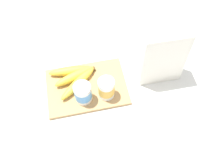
{
  "coord_description": "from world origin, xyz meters",
  "views": [
    {
      "loc": [
        0.01,
        0.55,
        0.89
      ],
      "look_at": [
        -0.1,
        0.0,
        0.06
      ],
      "focal_mm": 40.83,
      "sensor_mm": 36.0,
      "label": 1
    }
  ],
  "objects_px": {
    "cereal_box": "(162,55)",
    "yogurt_cup_back": "(83,93)",
    "banana_bunch": "(75,77)",
    "cutting_board": "(87,87)",
    "yogurt_cup_front": "(106,88)"
  },
  "relations": [
    {
      "from": "yogurt_cup_front",
      "to": "yogurt_cup_back",
      "type": "bearing_deg",
      "value": 0.06
    },
    {
      "from": "cereal_box",
      "to": "yogurt_cup_back",
      "type": "relative_size",
      "value": 2.99
    },
    {
      "from": "yogurt_cup_back",
      "to": "banana_bunch",
      "type": "bearing_deg",
      "value": -77.33
    },
    {
      "from": "cutting_board",
      "to": "yogurt_cup_front",
      "type": "xyz_separation_m",
      "value": [
        -0.07,
        0.05,
        0.05
      ]
    },
    {
      "from": "cutting_board",
      "to": "banana_bunch",
      "type": "relative_size",
      "value": 1.63
    },
    {
      "from": "banana_bunch",
      "to": "cutting_board",
      "type": "bearing_deg",
      "value": 133.41
    },
    {
      "from": "cutting_board",
      "to": "yogurt_cup_back",
      "type": "height_order",
      "value": "yogurt_cup_back"
    },
    {
      "from": "cereal_box",
      "to": "yogurt_cup_front",
      "type": "xyz_separation_m",
      "value": [
        0.23,
        0.06,
        -0.07
      ]
    },
    {
      "from": "yogurt_cup_back",
      "to": "banana_bunch",
      "type": "distance_m",
      "value": 0.1
    },
    {
      "from": "cutting_board",
      "to": "banana_bunch",
      "type": "xyz_separation_m",
      "value": [
        0.04,
        -0.04,
        0.03
      ]
    },
    {
      "from": "cutting_board",
      "to": "yogurt_cup_front",
      "type": "bearing_deg",
      "value": 142.58
    },
    {
      "from": "cereal_box",
      "to": "yogurt_cup_front",
      "type": "height_order",
      "value": "cereal_box"
    },
    {
      "from": "yogurt_cup_back",
      "to": "cereal_box",
      "type": "bearing_deg",
      "value": -169.55
    },
    {
      "from": "yogurt_cup_back",
      "to": "banana_bunch",
      "type": "xyz_separation_m",
      "value": [
        0.02,
        -0.1,
        -0.02
      ]
    },
    {
      "from": "cutting_board",
      "to": "cereal_box",
      "type": "relative_size",
      "value": 1.23
    }
  ]
}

